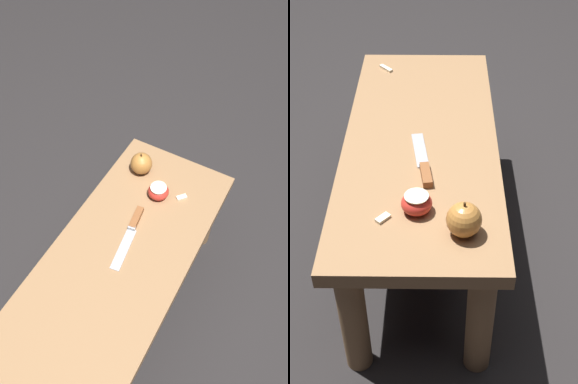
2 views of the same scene
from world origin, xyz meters
TOP-DOWN VIEW (x-y plane):
  - ground_plane at (0.00, 0.00)m, footprint 8.00×8.00m
  - wooden_bench at (0.00, 0.00)m, footprint 1.04×0.43m
  - knife at (-0.15, -0.01)m, footprint 0.24×0.06m
  - apple_whole at (-0.39, -0.11)m, footprint 0.08×0.08m
  - apple_cut at (-0.31, -0.00)m, footprint 0.07×0.07m
  - apple_slice_near_knife at (0.41, 0.13)m, footprint 0.05×0.05m
  - apple_slice_center at (-0.34, 0.08)m, footprint 0.04×0.04m

SIDE VIEW (x-z plane):
  - ground_plane at x=0.00m, z-range 0.00..0.00m
  - wooden_bench at x=0.00m, z-range 0.13..0.54m
  - apple_slice_center at x=-0.34m, z-range 0.41..0.42m
  - apple_slice_near_knife at x=0.41m, z-range 0.41..0.42m
  - knife at x=-0.15m, z-range 0.41..0.43m
  - apple_cut at x=-0.31m, z-range 0.41..0.46m
  - apple_whole at x=-0.39m, z-range 0.40..0.50m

